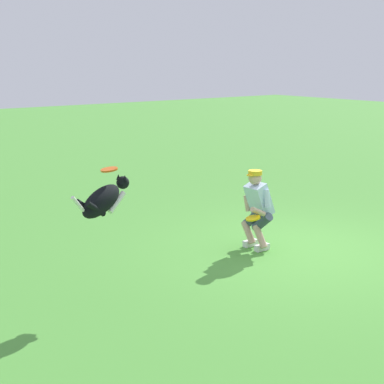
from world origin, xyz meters
The scene contains 5 objects.
ground_plane centered at (0.00, 0.00, 0.00)m, with size 60.00×60.00×0.00m, color #4E993A.
person centered at (0.54, -0.61, 0.70)m, with size 0.58×0.64×1.29m.
dog centered at (3.40, -0.43, 1.27)m, with size 1.03×0.51×0.53m.
frisbee_flying centered at (3.24, -0.55, 1.62)m, with size 0.22×0.22×0.02m, color #DE5C16.
frisbee_held centered at (0.85, -0.38, 0.61)m, with size 0.23×0.23×0.02m, color yellow.
Camera 1 is at (6.79, 5.81, 2.99)m, focal length 53.70 mm.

